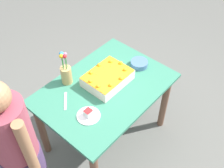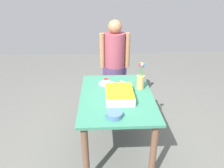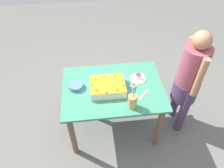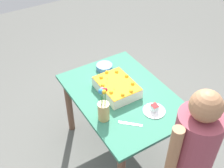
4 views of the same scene
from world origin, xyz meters
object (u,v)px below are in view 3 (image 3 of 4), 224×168
at_px(serving_plate_with_slice, 138,78).
at_px(fruit_bowl, 76,86).
at_px(cake_knife, 144,94).
at_px(flower_vase, 133,100).
at_px(sheet_cake, 108,87).
at_px(person_standing, 189,78).

distance_m(serving_plate_with_slice, fruit_bowl, 0.76).
xyz_separation_m(cake_knife, flower_vase, (0.17, 0.16, 0.11)).
height_order(sheet_cake, fruit_bowl, sheet_cake).
relative_size(serving_plate_with_slice, fruit_bowl, 1.17).
xyz_separation_m(flower_vase, fruit_bowl, (0.61, -0.36, -0.09)).
height_order(sheet_cake, person_standing, person_standing).
bearing_deg(cake_knife, person_standing, 145.13).
bearing_deg(cake_knife, flower_vase, -3.50).
xyz_separation_m(serving_plate_with_slice, cake_knife, (-0.02, 0.26, -0.02)).
bearing_deg(serving_plate_with_slice, sheet_cake, 19.77).
xyz_separation_m(flower_vase, person_standing, (-0.73, -0.27, -0.03)).
height_order(cake_knife, fruit_bowl, fruit_bowl).
xyz_separation_m(cake_knife, person_standing, (-0.56, -0.12, 0.08)).
bearing_deg(fruit_bowl, sheet_cake, 167.74).
distance_m(serving_plate_with_slice, person_standing, 0.60).
bearing_deg(serving_plate_with_slice, cake_knife, 93.52).
relative_size(cake_knife, fruit_bowl, 1.20).
height_order(serving_plate_with_slice, flower_vase, flower_vase).
bearing_deg(flower_vase, cake_knife, -136.90).
xyz_separation_m(cake_knife, fruit_bowl, (0.77, -0.20, 0.02)).
bearing_deg(serving_plate_with_slice, fruit_bowl, 4.60).
height_order(cake_knife, person_standing, person_standing).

